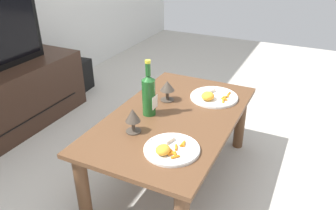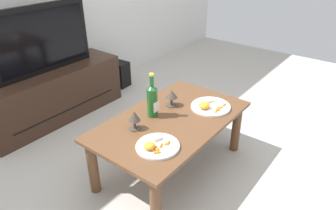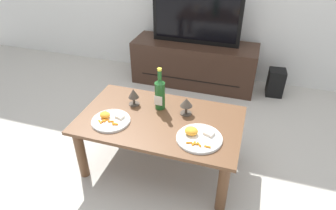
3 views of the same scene
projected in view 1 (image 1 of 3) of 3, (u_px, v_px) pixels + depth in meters
The scene contains 9 objects.
ground_plane at pixel (173, 176), 2.08m from camera, with size 6.40×6.40×0.00m, color #B7B2A8.
dining_table at pixel (174, 127), 1.92m from camera, with size 1.15×0.68×0.44m.
tv_stand at pixel (2, 104), 2.45m from camera, with size 1.36×0.44×0.48m.
floor_speaker at pixel (81, 74), 3.21m from camera, with size 0.17×0.17×0.29m, color black.
wine_bottle at pixel (149, 94), 1.84m from camera, with size 0.08×0.08×0.33m.
goblet_left at pixel (133, 117), 1.69m from camera, with size 0.08×0.08×0.13m.
goblet_right at pixel (167, 87), 2.01m from camera, with size 0.09×0.09×0.13m.
dinner_plate_left at pixel (171, 149), 1.57m from camera, with size 0.27×0.27×0.05m.
dinner_plate_right at pixel (213, 96), 2.07m from camera, with size 0.30×0.30×0.06m.
Camera 1 is at (-1.49, -0.68, 1.36)m, focal length 35.30 mm.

